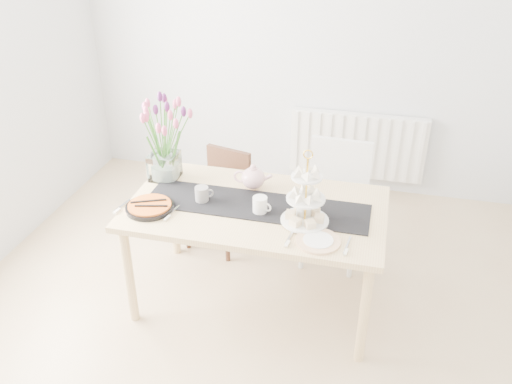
% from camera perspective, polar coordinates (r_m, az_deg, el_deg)
% --- Properties ---
extents(room_shell, '(4.50, 4.50, 4.50)m').
position_cam_1_polar(room_shell, '(2.70, -2.22, 3.41)').
color(room_shell, tan).
rests_on(room_shell, ground).
extents(radiator, '(1.20, 0.08, 0.60)m').
position_cam_1_polar(radiator, '(4.96, 10.59, 4.84)').
color(radiator, white).
rests_on(radiator, room_shell).
extents(dining_table, '(1.60, 0.90, 0.75)m').
position_cam_1_polar(dining_table, '(3.41, 0.04, -2.57)').
color(dining_table, tan).
rests_on(dining_table, ground).
extents(chair_brown, '(0.47, 0.47, 0.75)m').
position_cam_1_polar(chair_brown, '(4.18, -3.49, 0.06)').
color(chair_brown, '#361F13').
rests_on(chair_brown, ground).
extents(chair_white, '(0.47, 0.47, 0.90)m').
position_cam_1_polar(chair_white, '(4.00, 8.41, -0.10)').
color(chair_white, silver).
rests_on(chair_white, ground).
extents(table_runner, '(1.40, 0.35, 0.01)m').
position_cam_1_polar(table_runner, '(3.37, 0.04, -1.41)').
color(table_runner, black).
rests_on(table_runner, dining_table).
extents(tulip_vase, '(0.67, 0.67, 0.57)m').
position_cam_1_polar(tulip_vase, '(3.59, -9.97, 6.65)').
color(tulip_vase, silver).
rests_on(tulip_vase, dining_table).
extents(cake_stand, '(0.29, 0.29, 0.42)m').
position_cam_1_polar(cake_stand, '(3.16, 5.23, -1.34)').
color(cake_stand, gold).
rests_on(cake_stand, dining_table).
extents(teapot, '(0.25, 0.21, 0.16)m').
position_cam_1_polar(teapot, '(3.53, -0.30, 1.47)').
color(teapot, silver).
rests_on(teapot, dining_table).
extents(cream_jug, '(0.11, 0.11, 0.10)m').
position_cam_1_polar(cream_jug, '(3.26, 5.10, -1.86)').
color(cream_jug, silver).
rests_on(cream_jug, dining_table).
extents(tart_tin, '(0.30, 0.30, 0.04)m').
position_cam_1_polar(tart_tin, '(3.39, -11.12, -1.55)').
color(tart_tin, black).
rests_on(tart_tin, dining_table).
extents(mug_grey, '(0.12, 0.12, 0.10)m').
position_cam_1_polar(mug_grey, '(3.41, -5.72, -0.25)').
color(mug_grey, gray).
rests_on(mug_grey, dining_table).
extents(mug_white, '(0.11, 0.11, 0.11)m').
position_cam_1_polar(mug_white, '(3.28, 0.42, -1.38)').
color(mug_white, silver).
rests_on(mug_white, dining_table).
extents(plate_left, '(0.30, 0.30, 0.01)m').
position_cam_1_polar(plate_left, '(3.40, -11.44, -1.74)').
color(plate_left, white).
rests_on(plate_left, dining_table).
extents(plate_right, '(0.28, 0.28, 0.01)m').
position_cam_1_polar(plate_right, '(3.06, 6.56, -5.14)').
color(plate_right, silver).
rests_on(plate_right, dining_table).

